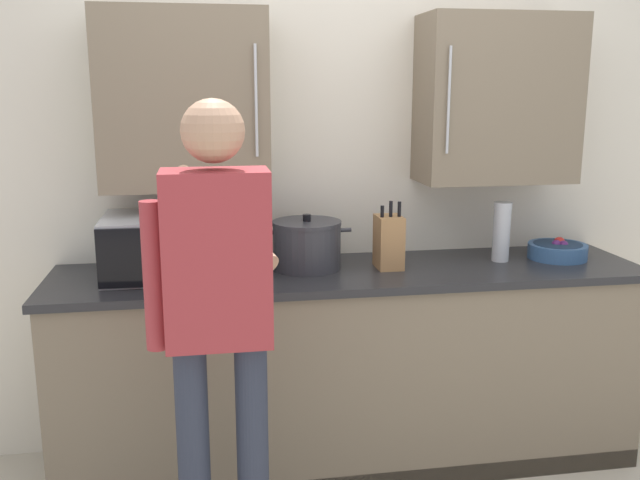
# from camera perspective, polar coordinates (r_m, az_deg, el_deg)

# --- Properties ---
(back_wall_tiled) EXTENTS (4.00, 0.44, 2.53)m
(back_wall_tiled) POSITION_cam_1_polar(r_m,az_deg,el_deg) (3.28, 1.58, 6.34)
(back_wall_tiled) COLOR beige
(back_wall_tiled) RESTS_ON ground_plane
(counter_unit) EXTENTS (2.63, 0.63, 0.93)m
(counter_unit) POSITION_cam_1_polar(r_m,az_deg,el_deg) (3.22, 2.53, -10.46)
(counter_unit) COLOR #756651
(counter_unit) RESTS_ON ground_plane
(microwave_oven) EXTENTS (0.59, 0.43, 0.26)m
(microwave_oven) POSITION_cam_1_polar(r_m,az_deg,el_deg) (3.01, -12.38, -0.46)
(microwave_oven) COLOR #B7BABF
(microwave_oven) RESTS_ON counter_unit
(knife_block) EXTENTS (0.11, 0.15, 0.31)m
(knife_block) POSITION_cam_1_polar(r_m,az_deg,el_deg) (3.08, 5.70, -0.13)
(knife_block) COLOR #A37547
(knife_block) RESTS_ON counter_unit
(thermos_flask) EXTENTS (0.08, 0.08, 0.28)m
(thermos_flask) POSITION_cam_1_polar(r_m,az_deg,el_deg) (3.30, 14.76, 0.69)
(thermos_flask) COLOR #B7BABF
(thermos_flask) RESTS_ON counter_unit
(fruit_bowl) EXTENTS (0.27, 0.27, 0.10)m
(fruit_bowl) POSITION_cam_1_polar(r_m,az_deg,el_deg) (3.44, 19.03, -0.78)
(fruit_bowl) COLOR #335684
(fruit_bowl) RESTS_ON counter_unit
(stock_pot) EXTENTS (0.40, 0.31, 0.25)m
(stock_pot) POSITION_cam_1_polar(r_m,az_deg,el_deg) (3.06, -1.09, -0.40)
(stock_pot) COLOR #2D2D33
(stock_pot) RESTS_ON counter_unit
(person_figure) EXTENTS (0.44, 0.58, 1.68)m
(person_figure) POSITION_cam_1_polar(r_m,az_deg,el_deg) (2.29, -8.51, -5.57)
(person_figure) COLOR #282D3D
(person_figure) RESTS_ON ground_plane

